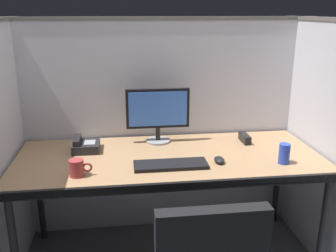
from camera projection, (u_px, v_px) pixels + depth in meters
name	position (u px, v px, depth m)	size (l,w,h in m)	color
cubicle_partition_rear	(161.00, 127.00, 2.75)	(2.21, 0.06, 1.57)	silver
cubicle_partition_right	(327.00, 147.00, 2.36)	(0.06, 1.41, 1.57)	silver
desk	(169.00, 164.00, 2.35)	(1.90, 0.80, 0.74)	#997551
monitor_center	(158.00, 112.00, 2.53)	(0.43, 0.17, 0.37)	gray
keyboard_main	(171.00, 165.00, 2.18)	(0.43, 0.15, 0.02)	black
computer_mouse	(219.00, 160.00, 2.24)	(0.06, 0.10, 0.04)	black
red_stapler	(245.00, 138.00, 2.59)	(0.04, 0.15, 0.06)	black
coffee_mug	(77.00, 168.00, 2.05)	(0.13, 0.08, 0.09)	#993333
desk_phone	(85.00, 146.00, 2.43)	(0.17, 0.19, 0.09)	black
soda_can	(284.00, 154.00, 2.21)	(0.07, 0.07, 0.12)	#263FB2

